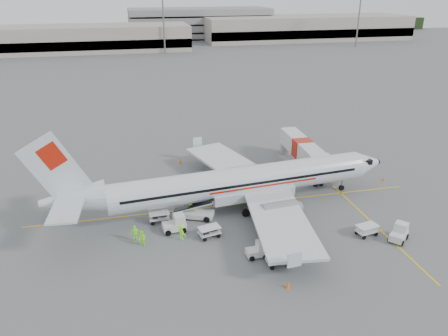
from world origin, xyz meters
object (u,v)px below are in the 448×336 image
(belt_loader, at_px, (195,206))
(tug_fore, at_px, (399,233))
(aircraft, at_px, (242,163))
(jet_bridge, at_px, (302,154))
(tug_mid, at_px, (257,249))
(tug_aft, at_px, (174,223))

(belt_loader, height_order, tug_fore, belt_loader)
(aircraft, xyz_separation_m, jet_bridge, (10.79, 8.74, -3.28))
(tug_mid, bearing_deg, tug_fore, -4.72)
(jet_bridge, bearing_deg, belt_loader, -147.23)
(jet_bridge, bearing_deg, tug_aft, -145.87)
(tug_fore, bearing_deg, aircraft, 102.48)
(aircraft, bearing_deg, tug_aft, -161.23)
(belt_loader, distance_m, tug_fore, 20.74)
(tug_aft, bearing_deg, jet_bridge, 27.41)
(tug_mid, distance_m, tug_aft, 9.28)
(tug_aft, bearing_deg, aircraft, 18.45)
(belt_loader, bearing_deg, tug_mid, -39.86)
(belt_loader, height_order, tug_aft, belt_loader)
(aircraft, bearing_deg, tug_mid, -102.37)
(tug_aft, bearing_deg, tug_mid, -47.90)
(tug_fore, bearing_deg, tug_mid, 138.63)
(tug_mid, xyz_separation_m, tug_aft, (-6.89, 6.20, 0.14))
(jet_bridge, xyz_separation_m, tug_aft, (-18.85, -12.40, -1.15))
(tug_fore, relative_size, tug_aft, 0.95)
(belt_loader, relative_size, tug_mid, 2.63)
(belt_loader, relative_size, tug_fore, 2.32)
(aircraft, relative_size, tug_aft, 16.59)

